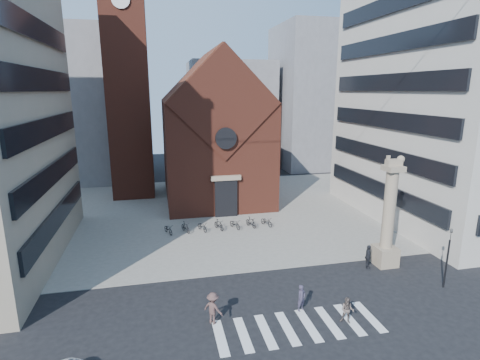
% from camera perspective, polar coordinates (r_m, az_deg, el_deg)
% --- Properties ---
extents(ground, '(120.00, 120.00, 0.00)m').
position_cam_1_polar(ground, '(25.64, 5.10, -17.76)').
color(ground, black).
rests_on(ground, ground).
extents(piazza, '(46.00, 30.00, 0.05)m').
position_cam_1_polar(piazza, '(42.53, -2.64, -4.64)').
color(piazza, gray).
rests_on(piazza, ground).
extents(zebra_crossing, '(10.20, 3.20, 0.01)m').
position_cam_1_polar(zebra_crossing, '(23.43, 8.84, -21.20)').
color(zebra_crossing, white).
rests_on(zebra_crossing, ground).
extents(church, '(12.00, 16.65, 18.00)m').
position_cam_1_polar(church, '(46.66, -4.04, 6.99)').
color(church, brown).
rests_on(church, ground).
extents(campanile, '(5.50, 5.50, 31.20)m').
position_cam_1_polar(campanile, '(48.97, -16.87, 15.86)').
color(campanile, brown).
rests_on(campanile, ground).
extents(building_right, '(18.00, 22.00, 32.00)m').
position_cam_1_polar(building_right, '(45.12, 31.85, 15.04)').
color(building_right, beige).
rests_on(building_right, ground).
extents(bg_block_left, '(16.00, 14.00, 22.00)m').
position_cam_1_polar(bg_block_left, '(62.26, -25.15, 10.19)').
color(bg_block_left, gray).
rests_on(bg_block_left, ground).
extents(bg_block_mid, '(14.00, 12.00, 18.00)m').
position_cam_1_polar(bg_block_mid, '(67.19, -1.51, 9.89)').
color(bg_block_mid, gray).
rests_on(bg_block_mid, ground).
extents(bg_block_right, '(16.00, 14.00, 24.00)m').
position_cam_1_polar(bg_block_right, '(69.13, 12.41, 12.18)').
color(bg_block_right, gray).
rests_on(bg_block_right, ground).
extents(lion_column, '(1.63, 1.60, 8.68)m').
position_cam_1_polar(lion_column, '(30.80, 21.63, -6.08)').
color(lion_column, tan).
rests_on(lion_column, ground).
extents(traffic_light, '(0.13, 0.16, 4.30)m').
position_cam_1_polar(traffic_light, '(29.49, 29.07, -10.18)').
color(traffic_light, black).
rests_on(traffic_light, ground).
extents(pedestrian_0, '(0.73, 0.64, 1.70)m').
position_cam_1_polar(pedestrian_0, '(24.41, 9.35, -17.32)').
color(pedestrian_0, '#393347').
rests_on(pedestrian_0, ground).
extents(pedestrian_1, '(0.98, 0.94, 1.60)m').
position_cam_1_polar(pedestrian_1, '(23.92, 16.04, -18.55)').
color(pedestrian_1, '#60534D').
rests_on(pedestrian_1, ground).
extents(pedestrian_2, '(0.85, 1.20, 1.89)m').
position_cam_1_polar(pedestrian_2, '(30.63, 18.94, -11.02)').
color(pedestrian_2, '#212328').
rests_on(pedestrian_2, ground).
extents(pedestrian_3, '(1.41, 1.38, 1.94)m').
position_cam_1_polar(pedestrian_3, '(23.01, -4.13, -18.90)').
color(pedestrian_3, '#523936').
rests_on(pedestrian_3, ground).
extents(scooter_0, '(1.21, 1.82, 0.90)m').
position_cam_1_polar(scooter_0, '(36.29, -10.87, -7.35)').
color(scooter_0, black).
rests_on(scooter_0, piazza).
extents(scooter_1, '(1.07, 1.72, 1.00)m').
position_cam_1_polar(scooter_1, '(36.33, -8.31, -7.13)').
color(scooter_1, black).
rests_on(scooter_1, piazza).
extents(scooter_2, '(1.21, 1.82, 0.90)m').
position_cam_1_polar(scooter_2, '(36.48, -5.77, -7.05)').
color(scooter_2, black).
rests_on(scooter_2, piazza).
extents(scooter_3, '(1.07, 1.72, 1.00)m').
position_cam_1_polar(scooter_3, '(36.67, -3.25, -6.81)').
color(scooter_3, black).
rests_on(scooter_3, piazza).
extents(scooter_4, '(1.21, 1.82, 0.90)m').
position_cam_1_polar(scooter_4, '(36.96, -0.77, -6.70)').
color(scooter_4, black).
rests_on(scooter_4, piazza).
extents(scooter_5, '(1.07, 1.72, 1.00)m').
position_cam_1_polar(scooter_5, '(37.29, 1.67, -6.44)').
color(scooter_5, black).
rests_on(scooter_5, piazza).
extents(scooter_6, '(1.21, 1.82, 0.90)m').
position_cam_1_polar(scooter_6, '(37.71, 4.06, -6.32)').
color(scooter_6, black).
rests_on(scooter_6, piazza).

